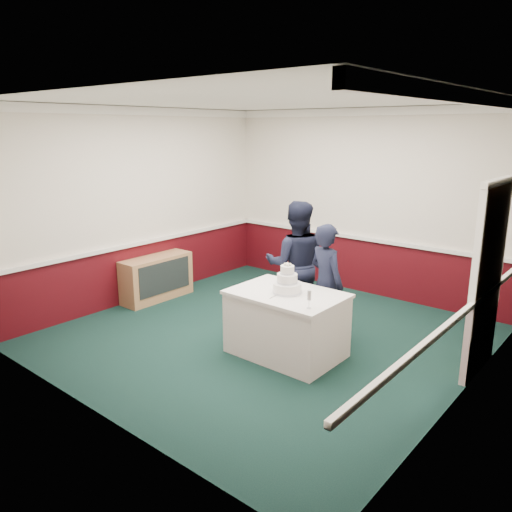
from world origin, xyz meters
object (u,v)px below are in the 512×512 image
Objects in this scene: sideboard at (157,278)px; person_man at (296,264)px; champagne_flute at (309,296)px; person_woman at (326,284)px; wedding_cake at (287,284)px; cake_table at (286,323)px; cake_knife at (275,296)px.

person_man is (2.34, 0.53, 0.52)m from sideboard.
person_woman is at bearing 111.19° from champagne_flute.
cake_table is at bearing -90.00° from wedding_cake.
person_woman is (-0.36, 0.92, -0.15)m from champagne_flute.
wedding_cake is at bearing 85.21° from person_man.
sideboard is 2.46m from person_man.
person_man is at bearing 119.14° from wedding_cake.
person_woman is at bearing 77.36° from wedding_cake.
person_man reaches higher than cake_knife.
champagne_flute is 0.13× the size of person_woman.
person_woman is at bearing 127.27° from person_man.
cake_knife is 0.55m from champagne_flute.
wedding_cake is 1.78× the size of champagne_flute.
wedding_cake is (2.82, -0.32, 0.55)m from sideboard.
person_woman reaches higher than wedding_cake.
wedding_cake is at bearing 95.54° from person_woman.
wedding_cake is at bearing 74.36° from cake_knife.
wedding_cake is at bearing 90.00° from cake_table.
sideboard is at bearing 173.59° from wedding_cake.
person_man is at bearing 130.76° from champagne_flute.
champagne_flute is at bearing 96.82° from person_man.
cake_knife is 0.14× the size of person_woman.
cake_knife is at bearing 96.51° from person_woman.
sideboard is at bearing 162.38° from cake_knife.
sideboard is 3.42m from champagne_flute.
cake_knife is at bearing -98.53° from cake_table.
sideboard is at bearing 24.41° from person_woman.
sideboard is at bearing 169.80° from champagne_flute.
sideboard is 3.01m from person_woman.
cake_table is at bearing 74.35° from cake_knife.
cake_knife is 1.07× the size of champagne_flute.
sideboard is at bearing 173.59° from cake_table.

